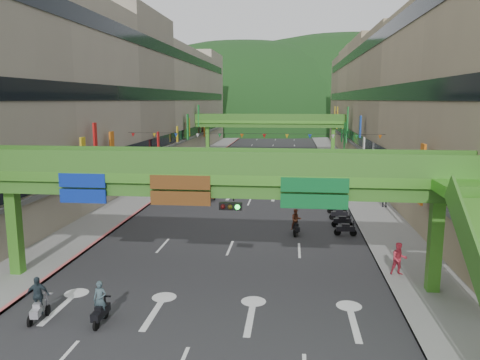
{
  "coord_description": "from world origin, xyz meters",
  "views": [
    {
      "loc": [
        3.87,
        -17.07,
        9.58
      ],
      "look_at": [
        0.0,
        18.0,
        3.5
      ],
      "focal_mm": 35.0,
      "sensor_mm": 36.0,
      "label": 1
    }
  ],
  "objects_px": {
    "scooter_rider_mid": "(296,222)",
    "car_silver": "(239,154)",
    "scooter_rider_near": "(100,305)",
    "pedestrian_red": "(399,261)",
    "overpass_near": "(231,189)",
    "car_yellow": "(282,157)"
  },
  "relations": [
    {
      "from": "scooter_rider_near",
      "to": "car_yellow",
      "type": "bearing_deg",
      "value": 83.12
    },
    {
      "from": "pedestrian_red",
      "to": "scooter_rider_near",
      "type": "bearing_deg",
      "value": -159.06
    },
    {
      "from": "overpass_near",
      "to": "car_silver",
      "type": "height_order",
      "value": "overpass_near"
    },
    {
      "from": "overpass_near",
      "to": "pedestrian_red",
      "type": "relative_size",
      "value": 15.58
    },
    {
      "from": "scooter_rider_mid",
      "to": "car_silver",
      "type": "distance_m",
      "value": 44.54
    },
    {
      "from": "car_silver",
      "to": "car_yellow",
      "type": "bearing_deg",
      "value": -17.86
    },
    {
      "from": "scooter_rider_mid",
      "to": "car_silver",
      "type": "bearing_deg",
      "value": 101.63
    },
    {
      "from": "scooter_rider_mid",
      "to": "pedestrian_red",
      "type": "distance_m",
      "value": 9.38
    },
    {
      "from": "scooter_rider_mid",
      "to": "car_silver",
      "type": "relative_size",
      "value": 0.41
    },
    {
      "from": "scooter_rider_mid",
      "to": "car_yellow",
      "type": "bearing_deg",
      "value": 92.56
    },
    {
      "from": "car_yellow",
      "to": "car_silver",
      "type": "bearing_deg",
      "value": 148.85
    },
    {
      "from": "scooter_rider_near",
      "to": "car_yellow",
      "type": "relative_size",
      "value": 0.48
    },
    {
      "from": "scooter_rider_near",
      "to": "car_silver",
      "type": "bearing_deg",
      "value": 90.52
    },
    {
      "from": "car_silver",
      "to": "scooter_rider_mid",
      "type": "bearing_deg",
      "value": -72.62
    },
    {
      "from": "overpass_near",
      "to": "scooter_rider_mid",
      "type": "relative_size",
      "value": 14.81
    },
    {
      "from": "scooter_rider_near",
      "to": "pedestrian_red",
      "type": "relative_size",
      "value": 1.08
    },
    {
      "from": "car_silver",
      "to": "pedestrian_red",
      "type": "distance_m",
      "value": 53.23
    },
    {
      "from": "car_yellow",
      "to": "pedestrian_red",
      "type": "height_order",
      "value": "pedestrian_red"
    },
    {
      "from": "overpass_near",
      "to": "car_silver",
      "type": "bearing_deg",
      "value": 95.96
    },
    {
      "from": "car_silver",
      "to": "pedestrian_red",
      "type": "bearing_deg",
      "value": -68.46
    },
    {
      "from": "pedestrian_red",
      "to": "car_yellow",
      "type": "bearing_deg",
      "value": 92.96
    },
    {
      "from": "car_yellow",
      "to": "overpass_near",
      "type": "bearing_deg",
      "value": -99.3
    }
  ]
}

